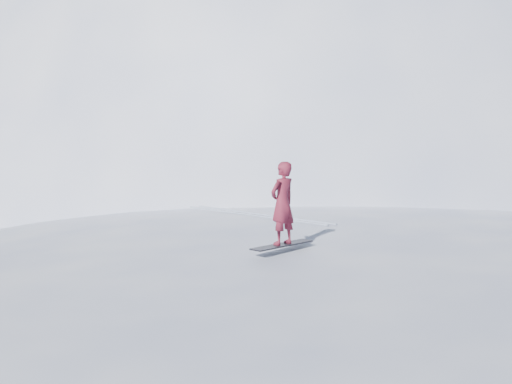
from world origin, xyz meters
TOP-DOWN VIEW (x-y plane):
  - ground at (0.00, 0.00)m, footprint 400.00×400.00m
  - near_ridge at (1.00, 3.00)m, footprint 36.00×28.00m
  - summit_peak at (22.00, 26.00)m, footprint 60.00×56.00m
  - peak_shoulder at (10.00, 20.00)m, footprint 28.00×24.00m
  - wind_bumps at (-0.56, 2.12)m, footprint 16.00×14.40m
  - snowboard at (-3.24, -0.31)m, footprint 1.75×0.62m
  - snowboarder at (-3.24, -0.31)m, footprint 0.72×0.54m
  - board_tracks at (-0.72, 4.29)m, footprint 1.36×5.94m

SIDE VIEW (x-z plane):
  - ground at x=0.00m, z-range 0.00..0.00m
  - near_ridge at x=1.00m, z-range -2.40..2.40m
  - summit_peak at x=22.00m, z-range -28.00..28.00m
  - peak_shoulder at x=10.00m, z-range -9.00..9.00m
  - wind_bumps at x=-0.56m, z-range -0.50..0.50m
  - snowboard at x=-3.24m, z-range 2.40..2.43m
  - board_tracks at x=-0.72m, z-range 2.40..2.44m
  - snowboarder at x=-3.24m, z-range 2.43..4.23m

